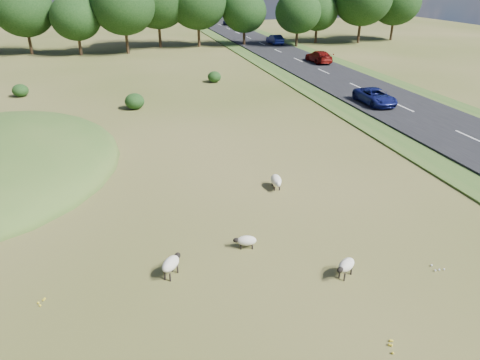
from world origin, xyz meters
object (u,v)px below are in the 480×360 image
(sheep_0, at_px, (246,241))
(car_1, at_px, (229,22))
(car_0, at_px, (375,96))
(sheep_4, at_px, (276,180))
(sheep_3, at_px, (171,263))
(sheep_1, at_px, (346,265))
(car_5, at_px, (319,56))
(car_4, at_px, (275,39))

(sheep_0, height_order, car_1, car_1)
(car_0, bearing_deg, sheep_4, -136.77)
(sheep_3, distance_m, sheep_4, 8.89)
(sheep_1, distance_m, car_5, 44.72)
(sheep_0, height_order, sheep_4, sheep_4)
(sheep_0, bearing_deg, sheep_4, -108.94)
(car_0, height_order, car_1, car_0)
(sheep_1, height_order, car_5, car_5)
(car_1, height_order, car_5, car_5)
(sheep_3, bearing_deg, car_1, 23.04)
(sheep_1, distance_m, car_4, 60.94)
(sheep_1, bearing_deg, car_5, -146.00)
(car_4, xyz_separation_m, car_5, (0.00, -17.25, -0.02))
(car_0, relative_size, car_5, 0.93)
(sheep_0, distance_m, sheep_3, 3.47)
(sheep_3, height_order, sheep_4, sheep_3)
(sheep_4, xyz_separation_m, car_1, (17.72, 82.54, 0.44))
(car_4, bearing_deg, sheep_0, 69.36)
(sheep_4, relative_size, car_4, 0.28)
(sheep_3, bearing_deg, sheep_4, -8.29)
(car_4, distance_m, car_5, 17.25)
(car_1, bearing_deg, car_4, 90.00)
(car_5, bearing_deg, car_0, 79.26)
(sheep_3, xyz_separation_m, car_1, (24.18, 88.65, 0.33))
(car_0, bearing_deg, car_5, 79.26)
(sheep_1, bearing_deg, car_4, -139.55)
(sheep_1, distance_m, sheep_4, 7.94)
(sheep_0, height_order, sheep_3, sheep_3)
(car_1, distance_m, car_4, 32.18)
(sheep_3, distance_m, car_5, 46.08)
(sheep_1, xyz_separation_m, car_4, (17.72, 58.31, 0.48))
(sheep_1, height_order, car_1, car_1)
(sheep_3, distance_m, car_1, 91.89)
(sheep_0, relative_size, sheep_4, 0.79)
(sheep_0, xyz_separation_m, sheep_4, (3.16, 5.06, 0.10))
(sheep_3, bearing_deg, sheep_1, -67.53)
(sheep_0, distance_m, car_5, 43.51)
(sheep_0, distance_m, sheep_1, 4.28)
(car_1, xyz_separation_m, car_4, (0.00, -32.18, 0.11))
(sheep_0, xyz_separation_m, sheep_3, (-3.29, -1.06, 0.21))
(sheep_1, distance_m, sheep_3, 6.71)
(sheep_4, bearing_deg, car_1, 175.94)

